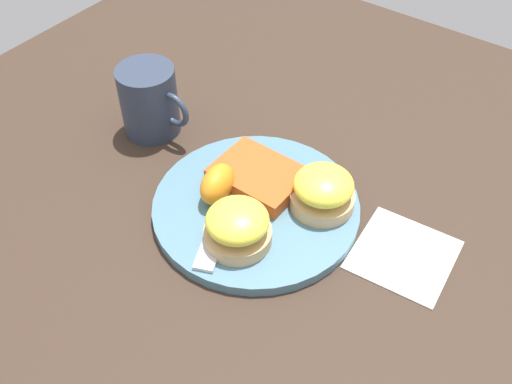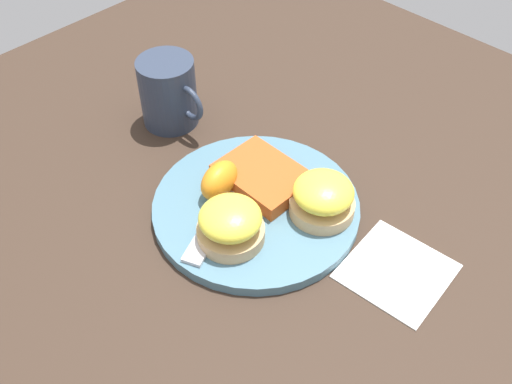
{
  "view_description": "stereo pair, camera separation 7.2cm",
  "coord_description": "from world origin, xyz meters",
  "px_view_note": "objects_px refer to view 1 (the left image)",
  "views": [
    {
      "loc": [
        0.3,
        -0.41,
        0.55
      ],
      "look_at": [
        0.0,
        0.0,
        0.03
      ],
      "focal_mm": 42.0,
      "sensor_mm": 36.0,
      "label": 1
    },
    {
      "loc": [
        0.35,
        -0.36,
        0.55
      ],
      "look_at": [
        0.0,
        0.0,
        0.03
      ],
      "focal_mm": 42.0,
      "sensor_mm": 36.0,
      "label": 2
    }
  ],
  "objects_px": {
    "fork": "(223,214)",
    "cup": "(150,101)",
    "sandwich_benedict_left": "(238,226)",
    "hashbrown_patty": "(259,176)",
    "sandwich_benedict_right": "(323,191)",
    "orange_wedge": "(217,184)"
  },
  "relations": [
    {
      "from": "fork",
      "to": "cup",
      "type": "relative_size",
      "value": 1.74
    },
    {
      "from": "sandwich_benedict_left",
      "to": "cup",
      "type": "height_order",
      "value": "cup"
    },
    {
      "from": "hashbrown_patty",
      "to": "cup",
      "type": "bearing_deg",
      "value": 177.06
    },
    {
      "from": "fork",
      "to": "cup",
      "type": "xyz_separation_m",
      "value": [
        -0.19,
        0.08,
        0.03
      ]
    },
    {
      "from": "sandwich_benedict_right",
      "to": "orange_wedge",
      "type": "xyz_separation_m",
      "value": [
        -0.11,
        -0.06,
        -0.0
      ]
    },
    {
      "from": "hashbrown_patty",
      "to": "cup",
      "type": "relative_size",
      "value": 0.99
    },
    {
      "from": "fork",
      "to": "sandwich_benedict_left",
      "type": "bearing_deg",
      "value": -28.76
    },
    {
      "from": "fork",
      "to": "hashbrown_patty",
      "type": "bearing_deg",
      "value": 89.78
    },
    {
      "from": "fork",
      "to": "sandwich_benedict_right",
      "type": "bearing_deg",
      "value": 44.32
    },
    {
      "from": "fork",
      "to": "cup",
      "type": "distance_m",
      "value": 0.21
    },
    {
      "from": "sandwich_benedict_left",
      "to": "cup",
      "type": "xyz_separation_m",
      "value": [
        -0.23,
        0.1,
        0.01
      ]
    },
    {
      "from": "sandwich_benedict_left",
      "to": "sandwich_benedict_right",
      "type": "height_order",
      "value": "same"
    },
    {
      "from": "hashbrown_patty",
      "to": "fork",
      "type": "bearing_deg",
      "value": -90.22
    },
    {
      "from": "orange_wedge",
      "to": "cup",
      "type": "distance_m",
      "value": 0.18
    },
    {
      "from": "sandwich_benedict_left",
      "to": "hashbrown_patty",
      "type": "bearing_deg",
      "value": 112.12
    },
    {
      "from": "hashbrown_patty",
      "to": "orange_wedge",
      "type": "distance_m",
      "value": 0.06
    },
    {
      "from": "hashbrown_patty",
      "to": "fork",
      "type": "height_order",
      "value": "hashbrown_patty"
    },
    {
      "from": "sandwich_benedict_left",
      "to": "cup",
      "type": "bearing_deg",
      "value": 155.94
    },
    {
      "from": "sandwich_benedict_right",
      "to": "cup",
      "type": "bearing_deg",
      "value": -179.45
    },
    {
      "from": "orange_wedge",
      "to": "cup",
      "type": "height_order",
      "value": "cup"
    },
    {
      "from": "sandwich_benedict_left",
      "to": "sandwich_benedict_right",
      "type": "xyz_separation_m",
      "value": [
        0.05,
        0.11,
        0.0
      ]
    },
    {
      "from": "hashbrown_patty",
      "to": "sandwich_benedict_right",
      "type": "bearing_deg",
      "value": 8.29
    }
  ]
}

